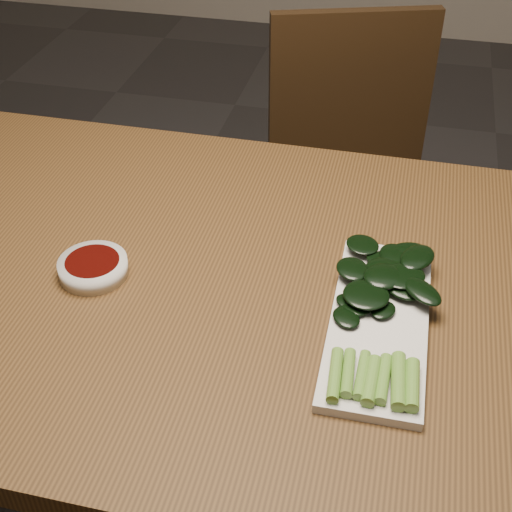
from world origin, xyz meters
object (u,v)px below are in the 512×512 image
object	(u,v)px
serving_plate	(379,323)
chair_far	(352,194)
table	(251,315)
sauce_bowl	(93,267)
gai_lan	(389,295)

from	to	relation	value
serving_plate	chair_far	bearing A→B (deg)	98.25
table	sauce_bowl	bearing A→B (deg)	-169.68
sauce_bowl	serving_plate	size ratio (longest dim) A/B	0.30
chair_far	serving_plate	bearing A→B (deg)	-100.23
serving_plate	gai_lan	size ratio (longest dim) A/B	0.99
chair_far	table	bearing A→B (deg)	-115.97
sauce_bowl	gai_lan	distance (m)	0.43
sauce_bowl	serving_plate	world-z (taller)	sauce_bowl
serving_plate	gai_lan	distance (m)	0.04
table	sauce_bowl	world-z (taller)	sauce_bowl
chair_far	gai_lan	distance (m)	0.75
sauce_bowl	chair_far	bearing A→B (deg)	65.95
table	serving_plate	bearing A→B (deg)	-16.64
chair_far	gai_lan	bearing A→B (deg)	-99.12
table	serving_plate	world-z (taller)	serving_plate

